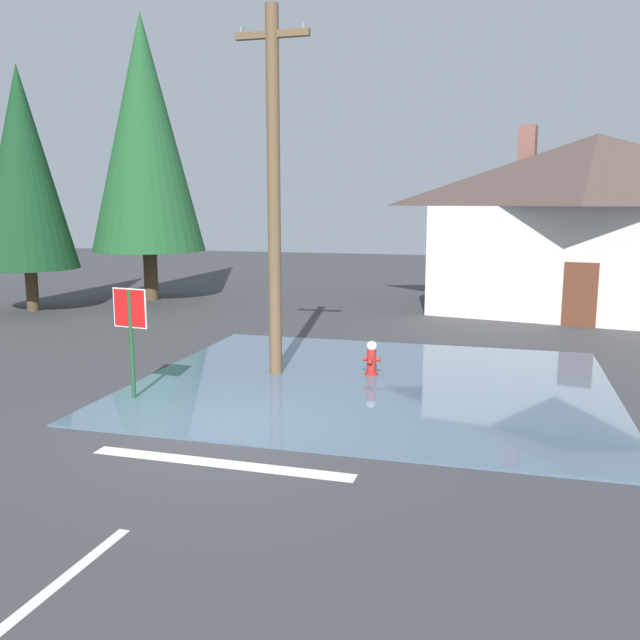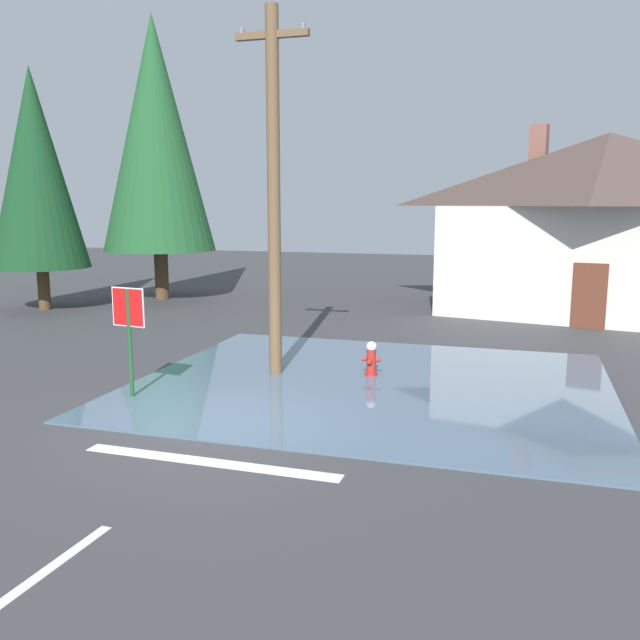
{
  "view_description": "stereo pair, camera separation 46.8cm",
  "coord_description": "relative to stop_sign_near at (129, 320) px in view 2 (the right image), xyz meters",
  "views": [
    {
      "loc": [
        4.49,
        -10.3,
        3.77
      ],
      "look_at": [
        0.66,
        3.91,
        1.22
      ],
      "focal_mm": 37.74,
      "sensor_mm": 36.0,
      "label": 1
    },
    {
      "loc": [
        4.94,
        -10.17,
        3.77
      ],
      "look_at": [
        0.66,
        3.91,
        1.22
      ],
      "focal_mm": 37.74,
      "sensor_mm": 36.0,
      "label": 2
    }
  ],
  "objects": [
    {
      "name": "utility_pole",
      "position": [
        2.05,
        2.55,
        2.51
      ],
      "size": [
        1.6,
        0.28,
        7.79
      ],
      "color": "brown",
      "rests_on": "ground"
    },
    {
      "name": "flood_puddle",
      "position": [
        4.28,
        2.36,
        -1.54
      ],
      "size": [
        9.73,
        8.39,
        0.04
      ],
      "primitive_type": "cube",
      "color": "#4C6075",
      "rests_on": "ground"
    },
    {
      "name": "pine_tree_mid_left",
      "position": [
        -9.21,
        8.89,
        3.4
      ],
      "size": [
        3.37,
        3.37,
        8.43
      ],
      "color": "#4C3823",
      "rests_on": "ground"
    },
    {
      "name": "stop_sign_near",
      "position": [
        0.0,
        0.0,
        0.0
      ],
      "size": [
        0.75,
        0.13,
        2.19
      ],
      "color": "#1E4C28",
      "rests_on": "ground"
    },
    {
      "name": "house",
      "position": [
        9.76,
        13.57,
        1.6
      ],
      "size": [
        11.72,
        8.37,
        6.57
      ],
      "color": "beige",
      "rests_on": "ground"
    },
    {
      "name": "pine_tree_tall_left",
      "position": [
        -6.55,
        12.53,
        4.81
      ],
      "size": [
        4.33,
        4.33,
        10.82
      ],
      "color": "#4C3823",
      "rests_on": "ground"
    },
    {
      "name": "ground_plane",
      "position": [
        2.31,
        -0.96,
        -1.61
      ],
      "size": [
        80.0,
        80.0,
        0.1
      ],
      "primitive_type": "cube",
      "color": "#38383A"
    },
    {
      "name": "fire_hydrant",
      "position": [
        4.13,
        2.99,
        -1.17
      ],
      "size": [
        0.4,
        0.34,
        0.79
      ],
      "color": "#AD231E",
      "rests_on": "ground"
    },
    {
      "name": "lane_stop_bar",
      "position": [
        2.93,
        -2.59,
        -1.56
      ],
      "size": [
        4.09,
        0.35,
        0.01
      ],
      "primitive_type": "cube",
      "rotation": [
        0.0,
        0.0,
        -0.01
      ],
      "color": "silver",
      "rests_on": "ground"
    }
  ]
}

